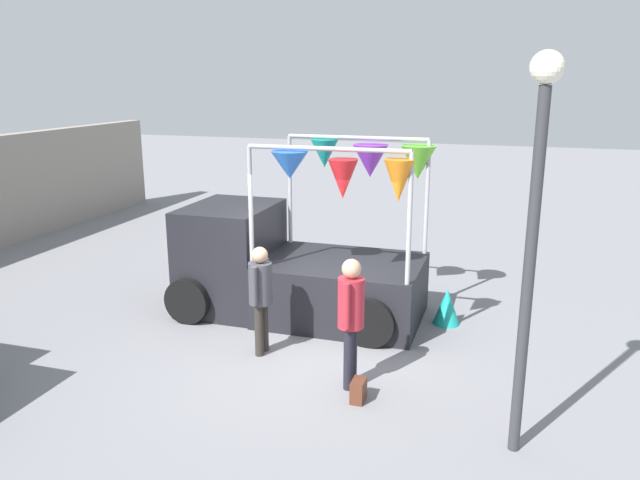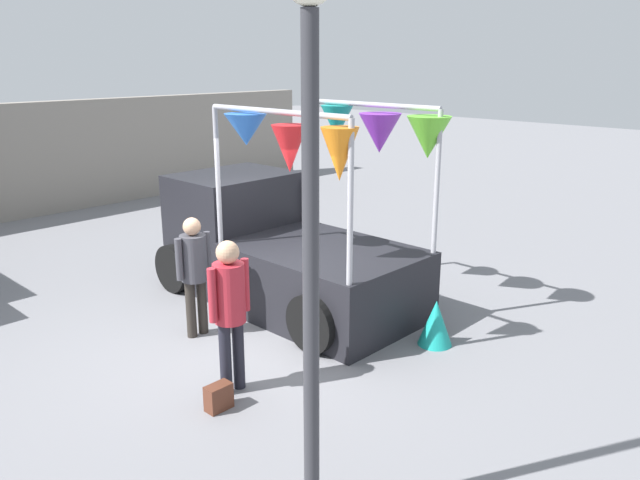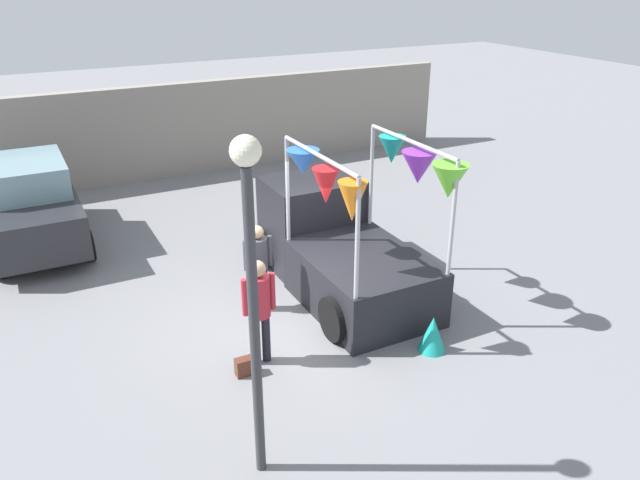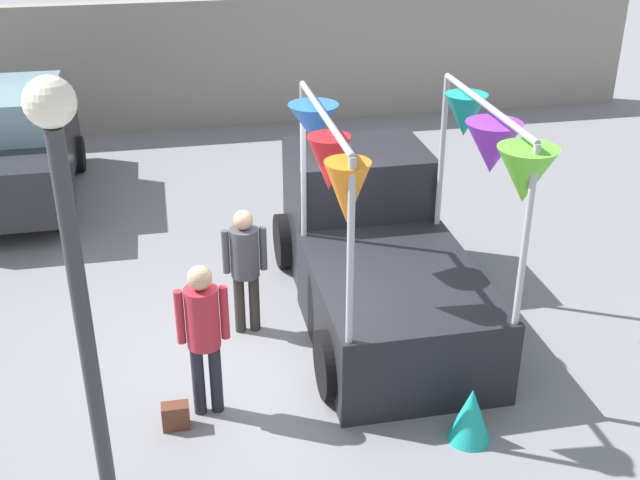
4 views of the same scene
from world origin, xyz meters
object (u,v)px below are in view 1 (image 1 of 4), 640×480
object	(u,v)px
person_vendor	(261,290)
folded_kite_bundle_teal	(447,306)
person_customer	(351,311)
street_lamp	(535,206)
vendor_truck	(286,262)
handbag	(358,390)

from	to	relation	value
person_vendor	folded_kite_bundle_teal	bearing A→B (deg)	-51.65
person_customer	street_lamp	bearing A→B (deg)	-112.48
vendor_truck	person_vendor	size ratio (longest dim) A/B	2.60
person_customer	handbag	world-z (taller)	person_customer
person_customer	person_vendor	xyz separation A→B (m)	(0.59, 1.49, -0.08)
vendor_truck	handbag	bearing A→B (deg)	-143.68
person_customer	person_vendor	world-z (taller)	person_customer
vendor_truck	folded_kite_bundle_teal	world-z (taller)	vendor_truck
vendor_truck	street_lamp	distance (m)	5.23
vendor_truck	person_customer	bearing A→B (deg)	-142.75
vendor_truck	street_lamp	size ratio (longest dim) A/B	1.00
vendor_truck	street_lamp	world-z (taller)	street_lamp
person_vendor	folded_kite_bundle_teal	xyz separation A→B (m)	(1.94, -2.45, -0.67)
vendor_truck	person_vendor	distance (m)	1.69
person_customer	handbag	xyz separation A→B (m)	(-0.35, -0.20, -0.91)
street_lamp	vendor_truck	bearing A→B (deg)	50.52
folded_kite_bundle_teal	handbag	bearing A→B (deg)	165.20
vendor_truck	person_customer	world-z (taller)	vendor_truck
vendor_truck	person_vendor	xyz separation A→B (m)	(-1.68, -0.23, 0.07)
street_lamp	person_customer	bearing A→B (deg)	67.52
person_vendor	vendor_truck	bearing A→B (deg)	7.94
vendor_truck	folded_kite_bundle_teal	distance (m)	2.76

